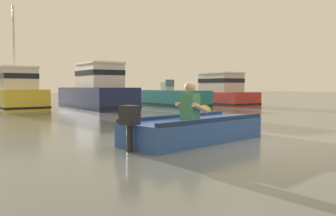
% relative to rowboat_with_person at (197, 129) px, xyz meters
% --- Properties ---
extents(ground_plane, '(120.00, 120.00, 0.00)m').
position_rel_rowboat_with_person_xyz_m(ground_plane, '(0.80, -0.35, -0.25)').
color(ground_plane, slate).
extents(rowboat_with_person, '(3.66, 1.98, 1.19)m').
position_rel_rowboat_with_person_xyz_m(rowboat_with_person, '(0.00, 0.00, 0.00)').
color(rowboat_with_person, '#2D519E').
rests_on(rowboat_with_person, ground).
extents(moored_boat_yellow, '(2.73, 4.85, 4.93)m').
position_rel_rowboat_with_person_xyz_m(moored_boat_yellow, '(-2.41, 12.49, 0.51)').
color(moored_boat_yellow, gold).
rests_on(moored_boat_yellow, ground).
extents(moored_boat_navy, '(2.65, 5.95, 2.24)m').
position_rel_rowboat_with_person_xyz_m(moored_boat_navy, '(1.22, 11.29, 0.59)').
color(moored_boat_navy, '#19234C').
rests_on(moored_boat_navy, ground).
extents(moored_boat_teal, '(2.51, 6.93, 1.48)m').
position_rel_rowboat_with_person_xyz_m(moored_boat_teal, '(5.22, 12.05, 0.18)').
color(moored_boat_teal, '#1E727A').
rests_on(moored_boat_teal, ground).
extents(moored_boat_red, '(2.66, 5.63, 1.92)m').
position_rel_rowboat_with_person_xyz_m(moored_boat_red, '(8.68, 11.63, 0.45)').
color(moored_boat_red, '#B72D28').
rests_on(moored_boat_red, ground).
extents(mooring_buoy, '(0.47, 0.47, 0.47)m').
position_rel_rowboat_with_person_xyz_m(mooring_buoy, '(2.95, 4.27, -0.02)').
color(mooring_buoy, yellow).
rests_on(mooring_buoy, ground).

